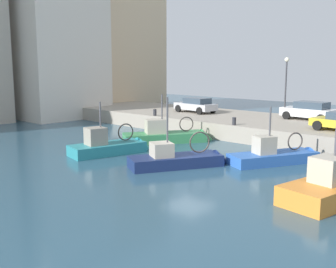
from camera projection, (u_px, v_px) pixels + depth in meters
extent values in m
plane|color=#2D5166|center=(189.00, 164.00, 22.88)|extent=(80.00, 80.00, 0.00)
cube|color=#9E9384|center=(287.00, 130.00, 31.06)|extent=(9.00, 56.00, 1.20)
cube|color=navy|center=(175.00, 167.00, 22.20)|extent=(5.21, 3.84, 1.22)
cone|color=navy|center=(223.00, 163.00, 23.11)|extent=(1.51, 1.77, 1.53)
cube|color=#B2A893|center=(176.00, 157.00, 22.11)|extent=(4.97, 3.63, 0.08)
cube|color=#B7AD99|center=(162.00, 150.00, 21.79)|extent=(1.47, 1.49, 0.78)
cylinder|color=#4C4C51|center=(167.00, 128.00, 21.69)|extent=(0.10, 0.10, 3.23)
torus|color=#3F3833|center=(200.00, 142.00, 22.44)|extent=(1.09, 0.63, 1.20)
sphere|color=white|center=(144.00, 162.00, 22.56)|extent=(0.32, 0.32, 0.32)
cube|color=#388951|center=(165.00, 142.00, 29.29)|extent=(5.88, 4.65, 1.34)
cone|color=#388951|center=(207.00, 140.00, 30.10)|extent=(1.65, 1.89, 1.67)
cube|color=#9E7A51|center=(165.00, 134.00, 29.19)|extent=(5.60, 4.40, 0.08)
cube|color=#B7AD99|center=(156.00, 126.00, 28.95)|extent=(1.81, 1.70, 1.02)
cylinder|color=#4C4C51|center=(162.00, 114.00, 28.91)|extent=(0.10, 0.10, 2.81)
torus|color=#3F3833|center=(186.00, 124.00, 29.49)|extent=(0.95, 0.64, 1.07)
sphere|color=white|center=(138.00, 138.00, 29.80)|extent=(0.32, 0.32, 0.32)
cube|color=#2D60B7|center=(273.00, 163.00, 23.00)|extent=(5.29, 3.73, 1.18)
cone|color=#2D60B7|center=(315.00, 159.00, 24.00)|extent=(1.46, 1.72, 1.48)
cube|color=#896B4C|center=(273.00, 154.00, 22.91)|extent=(5.05, 3.52, 0.08)
cube|color=#B7AD99|center=(264.00, 145.00, 22.61)|extent=(1.35, 1.29, 1.00)
cylinder|color=#4C4C51|center=(270.00, 131.00, 22.59)|extent=(0.10, 0.10, 2.63)
torus|color=#3F3833|center=(295.00, 141.00, 23.30)|extent=(0.95, 0.53, 1.03)
sphere|color=white|center=(241.00, 159.00, 23.28)|extent=(0.32, 0.32, 0.32)
cube|color=orange|center=(335.00, 199.00, 16.89)|extent=(5.65, 2.88, 1.60)
cube|color=#9E7A51|center=(336.00, 182.00, 16.77)|extent=(5.41, 2.69, 0.08)
cube|color=#B7AD99|center=(329.00, 170.00, 16.30)|extent=(1.46, 1.31, 1.09)
cylinder|color=#4C4C51|center=(335.00, 152.00, 16.42)|extent=(0.10, 0.10, 2.57)
sphere|color=white|center=(289.00, 194.00, 16.75)|extent=(0.32, 0.32, 0.32)
cube|color=teal|center=(108.00, 154.00, 25.37)|extent=(4.89, 2.79, 1.33)
cone|color=teal|center=(144.00, 149.00, 26.84)|extent=(1.24, 1.80, 1.64)
cube|color=#9E7A51|center=(107.00, 144.00, 25.27)|extent=(4.68, 2.61, 0.08)
cube|color=gray|center=(96.00, 136.00, 24.76)|extent=(1.33, 1.30, 1.08)
cylinder|color=#4C4C51|center=(100.00, 124.00, 24.82)|extent=(0.10, 0.10, 2.66)
torus|color=#3F3833|center=(126.00, 132.00, 25.88)|extent=(1.09, 0.32, 1.10)
sphere|color=white|center=(80.00, 151.00, 25.39)|extent=(0.32, 0.32, 0.32)
cylinder|color=black|center=(317.00, 126.00, 26.86)|extent=(0.28, 0.66, 0.64)
cylinder|color=black|center=(331.00, 123.00, 28.06)|extent=(0.28, 0.66, 0.64)
cube|color=silver|center=(309.00, 112.00, 31.95)|extent=(1.92, 4.22, 0.64)
cube|color=#384756|center=(312.00, 105.00, 31.71)|extent=(1.64, 2.38, 0.52)
cylinder|color=black|center=(286.00, 115.00, 32.38)|extent=(0.24, 0.65, 0.64)
cylinder|color=black|center=(297.00, 113.00, 33.60)|extent=(0.24, 0.65, 0.64)
cylinder|color=black|center=(321.00, 118.00, 30.40)|extent=(0.24, 0.65, 0.64)
cylinder|color=black|center=(331.00, 116.00, 31.62)|extent=(0.24, 0.65, 0.64)
cube|color=#B7B7BC|center=(195.00, 106.00, 36.95)|extent=(2.05, 4.09, 0.57)
cube|color=#384756|center=(197.00, 101.00, 36.72)|extent=(1.69, 2.34, 0.50)
cylinder|color=black|center=(178.00, 108.00, 37.42)|extent=(0.28, 0.66, 0.64)
cylinder|color=black|center=(191.00, 107.00, 38.54)|extent=(0.28, 0.66, 0.64)
cylinder|color=black|center=(200.00, 111.00, 35.44)|extent=(0.28, 0.66, 0.64)
cylinder|color=black|center=(213.00, 109.00, 36.56)|extent=(0.28, 0.66, 0.64)
cylinder|color=#2D2D33|center=(234.00, 121.00, 29.27)|extent=(0.28, 0.28, 0.55)
cylinder|color=#2D2D33|center=(155.00, 112.00, 34.66)|extent=(0.28, 0.28, 0.55)
cylinder|color=#38383D|center=(285.00, 90.00, 32.37)|extent=(0.12, 0.12, 4.50)
sphere|color=#F2EACC|center=(287.00, 60.00, 31.97)|extent=(0.36, 0.36, 0.36)
cube|color=beige|center=(114.00, 39.00, 50.14)|extent=(10.92, 7.36, 17.13)
cube|color=silver|center=(52.00, 40.00, 42.71)|extent=(8.55, 8.91, 16.08)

